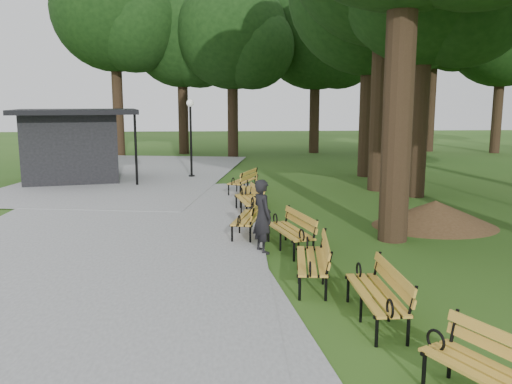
{
  "coord_description": "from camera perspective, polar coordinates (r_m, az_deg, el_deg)",
  "views": [
    {
      "loc": [
        -1.13,
        -10.13,
        3.32
      ],
      "look_at": [
        -0.2,
        2.72,
        1.1
      ],
      "focal_mm": 36.84,
      "sensor_mm": 36.0,
      "label": 1
    }
  ],
  "objects": [
    {
      "name": "ground",
      "position": [
        10.72,
        2.15,
        -8.28
      ],
      "size": [
        100.0,
        100.0,
        0.0
      ],
      "primitive_type": "plane",
      "color": "#284F16",
      "rests_on": "ground"
    },
    {
      "name": "path",
      "position": [
        13.83,
        -16.02,
        -4.37
      ],
      "size": [
        12.0,
        38.0,
        0.06
      ],
      "primitive_type": "cube",
      "color": "gray",
      "rests_on": "ground"
    },
    {
      "name": "person",
      "position": [
        11.58,
        0.7,
        -2.66
      ],
      "size": [
        0.6,
        0.71,
        1.65
      ],
      "primitive_type": "imported",
      "rotation": [
        0.0,
        0.0,
        1.97
      ],
      "color": "black",
      "rests_on": "ground"
    },
    {
      "name": "kiosk",
      "position": [
        23.38,
        -19.35,
        4.78
      ],
      "size": [
        5.55,
        5.06,
        3.01
      ],
      "primitive_type": null,
      "rotation": [
        0.0,
        0.0,
        0.2
      ],
      "color": "black",
      "rests_on": "ground"
    },
    {
      "name": "lamp_post",
      "position": [
        23.25,
        -7.12,
        7.53
      ],
      "size": [
        0.32,
        0.32,
        3.42
      ],
      "color": "black",
      "rests_on": "ground"
    },
    {
      "name": "dirt_mound",
      "position": [
        14.93,
        18.86,
        -2.21
      ],
      "size": [
        2.81,
        2.81,
        0.71
      ],
      "primitive_type": "cone",
      "color": "#47301C",
      "rests_on": "ground"
    },
    {
      "name": "bench_0",
      "position": [
        6.4,
        24.99,
        -17.96
      ],
      "size": [
        1.41,
        1.99,
        0.88
      ],
      "primitive_type": null,
      "rotation": [
        0.0,
        0.0,
        -1.12
      ],
      "color": "gold",
      "rests_on": "ground"
    },
    {
      "name": "bench_1",
      "position": [
        8.3,
        12.87,
        -10.79
      ],
      "size": [
        0.65,
        1.9,
        0.88
      ],
      "primitive_type": null,
      "rotation": [
        0.0,
        0.0,
        -1.58
      ],
      "color": "gold",
      "rests_on": "ground"
    },
    {
      "name": "bench_2",
      "position": [
        9.75,
        6.02,
        -7.47
      ],
      "size": [
        0.9,
        1.97,
        0.88
      ],
      "primitive_type": null,
      "rotation": [
        0.0,
        0.0,
        -1.71
      ],
      "color": "gold",
      "rests_on": "ground"
    },
    {
      "name": "bench_3",
      "position": [
        11.88,
        3.68,
        -4.27
      ],
      "size": [
        1.07,
        2.0,
        0.88
      ],
      "primitive_type": null,
      "rotation": [
        0.0,
        0.0,
        -1.33
      ],
      "color": "gold",
      "rests_on": "ground"
    },
    {
      "name": "bench_4",
      "position": [
        13.18,
        -0.88,
        -2.84
      ],
      "size": [
        1.1,
        2.0,
        0.88
      ],
      "primitive_type": null,
      "rotation": [
        0.0,
        0.0,
        -1.83
      ],
      "color": "gold",
      "rests_on": "ground"
    },
    {
      "name": "bench_5",
      "position": [
        15.55,
        -0.82,
        -0.89
      ],
      "size": [
        0.91,
        1.97,
        0.88
      ],
      "primitive_type": null,
      "rotation": [
        0.0,
        0.0,
        -1.43
      ],
      "color": "gold",
      "rests_on": "ground"
    },
    {
      "name": "bench_6",
      "position": [
        17.18,
        -0.85,
        0.13
      ],
      "size": [
        0.8,
        1.95,
        0.88
      ],
      "primitive_type": null,
      "rotation": [
        0.0,
        0.0,
        -1.66
      ],
      "color": "gold",
      "rests_on": "ground"
    },
    {
      "name": "bench_7",
      "position": [
        19.27,
        -1.5,
        1.19
      ],
      "size": [
        1.32,
        2.0,
        0.88
      ],
      "primitive_type": null,
      "rotation": [
        0.0,
        0.0,
        -1.97
      ],
      "color": "gold",
      "rests_on": "ground"
    },
    {
      "name": "tree_backdrop",
      "position": [
        34.54,
        10.31,
        17.79
      ],
      "size": [
        36.24,
        10.26,
        16.44
      ],
      "primitive_type": null,
      "color": "black",
      "rests_on": "ground"
    }
  ]
}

